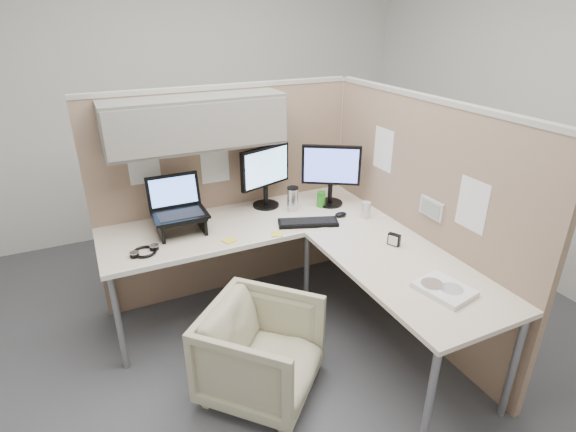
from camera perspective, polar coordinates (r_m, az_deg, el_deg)
name	(u,v)px	position (r m, az deg, el deg)	size (l,w,h in m)	color
ground	(290,344)	(3.23, 0.30, -15.91)	(4.50, 4.50, 0.00)	#414247
partition_back	(214,162)	(3.31, -9.33, 6.72)	(2.00, 0.36, 1.63)	#9A7C65
partition_right	(414,217)	(3.17, 15.69, -0.11)	(0.07, 2.03, 1.63)	#9A7C65
desk	(299,245)	(2.98, 1.45, -3.67)	(2.00, 1.98, 0.73)	beige
office_chair	(261,348)	(2.72, -3.42, -16.34)	(0.61, 0.57, 0.63)	beige
monitor_left	(265,172)	(3.35, -2.90, 5.60)	(0.43, 0.20, 0.47)	black
monitor_right	(331,170)	(3.40, 5.48, 5.80)	(0.39, 0.26, 0.47)	black
laptop_station	(179,212)	(3.09, -13.69, 0.48)	(0.35, 0.30, 0.37)	black
keyboard	(308,223)	(3.15, 2.56, -0.84)	(0.42, 0.14, 0.02)	black
mouse	(341,215)	(3.29, 6.71, 0.19)	(0.09, 0.06, 0.03)	black
travel_mug	(293,199)	(3.34, 0.61, 2.22)	(0.09, 0.09, 0.18)	silver
soda_can_green	(366,210)	(3.28, 9.85, 0.77)	(0.07, 0.07, 0.12)	silver
soda_can_silver	(321,199)	(3.43, 4.23, 2.15)	(0.07, 0.07, 0.12)	#268C1E
sticky_note_b	(277,234)	(3.01, -1.41, -2.33)	(0.08, 0.08, 0.01)	yellow
sticky_note_a	(229,241)	(2.95, -7.49, -3.12)	(0.08, 0.08, 0.01)	yellow
headphones	(145,252)	(2.92, -17.75, -4.32)	(0.19, 0.19, 0.03)	black
paper_stack	(444,289)	(2.56, 19.20, -8.77)	(0.27, 0.32, 0.03)	white
desk_clock	(394,240)	(2.94, 13.31, -2.94)	(0.06, 0.08, 0.08)	black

